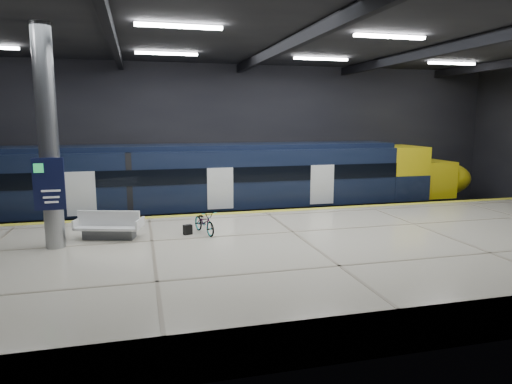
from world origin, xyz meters
name	(u,v)px	position (x,y,z in m)	size (l,w,h in m)	color
ground	(284,253)	(0.00, 0.00, 0.00)	(30.00, 30.00, 0.00)	black
room_shell	(285,103)	(0.00, 0.00, 5.72)	(30.10, 16.10, 8.05)	black
platform	(307,258)	(0.00, -2.50, 0.55)	(30.00, 11.00, 1.10)	beige
safety_strip	(265,211)	(0.00, 2.75, 1.11)	(30.00, 0.40, 0.01)	yellow
rails	(250,221)	(0.00, 5.50, 0.08)	(30.00, 1.52, 0.16)	gray
train	(190,184)	(-2.97, 5.50, 2.06)	(29.40, 2.84, 3.79)	black
bench	(109,229)	(-6.39, -0.32, 1.44)	(2.37, 1.51, 0.97)	#595B60
bicycle	(204,222)	(-3.14, -0.44, 1.52)	(0.55, 1.59, 0.84)	#99999E
pannier_bag	(188,230)	(-3.74, -0.44, 1.28)	(0.30, 0.18, 0.35)	black
info_column	(48,142)	(-8.00, -1.03, 4.46)	(0.90, 0.78, 6.90)	#9EA0A5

